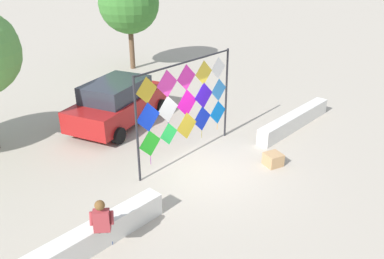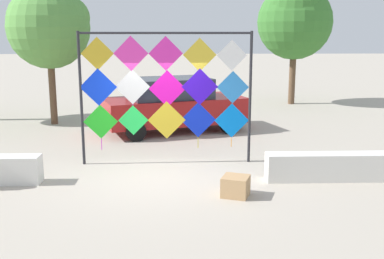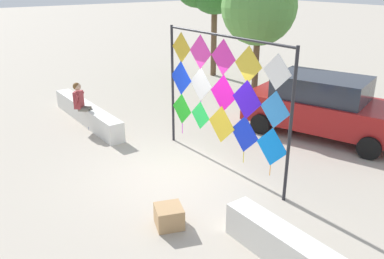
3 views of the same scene
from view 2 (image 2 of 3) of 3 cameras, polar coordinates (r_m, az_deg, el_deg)
name	(u,v)px [view 2 (image 2 of 3)]	position (r m, az deg, el deg)	size (l,w,h in m)	color
ground	(155,176)	(10.67, -4.54, -5.74)	(120.00, 120.00, 0.00)	#ADA393
plaza_ledge_right	(366,166)	(11.01, 20.67, -4.27)	(4.47, 0.46, 0.61)	silver
kite_display_rack	(166,86)	(11.31, -3.24, 5.43)	(4.20, 0.15, 3.26)	#232328
parked_car	(173,104)	(15.23, -2.35, 3.11)	(4.93, 3.29, 1.77)	maroon
cardboard_box_large	(236,186)	(9.37, 5.39, -6.97)	(0.51, 0.50, 0.41)	tan
tree_broadleaf	(295,18)	(21.41, 12.54, 13.21)	(3.30, 3.30, 5.45)	brown
tree_far_right	(48,25)	(17.02, -17.36, 12.16)	(2.83, 2.83, 4.79)	brown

